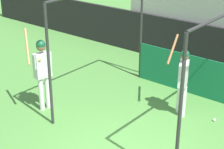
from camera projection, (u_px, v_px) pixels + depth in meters
The scene contains 4 objects.
batting_cage at pixel (178, 57), 9.79m from camera, with size 3.51×3.75×3.02m.
player_batter at pixel (183, 76), 9.25m from camera, with size 0.75×0.81×1.94m.
player_waiting at pixel (42, 68), 9.46m from camera, with size 0.50×0.80×2.20m.
baseball at pixel (214, 120), 9.30m from camera, with size 0.07×0.07×0.07m.
Camera 1 is at (3.96, -5.15, 4.75)m, focal length 60.00 mm.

